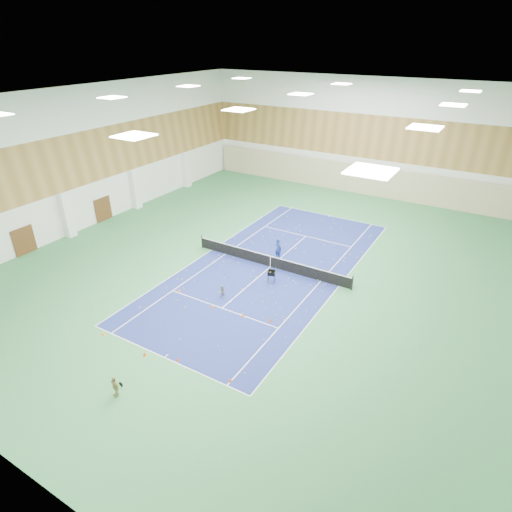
# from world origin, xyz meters

# --- Properties ---
(ground) EXTENTS (40.00, 40.00, 0.00)m
(ground) POSITION_xyz_m (0.00, 0.00, 0.00)
(ground) COLOR #337745
(ground) RESTS_ON ground
(room_shell) EXTENTS (36.00, 40.00, 12.00)m
(room_shell) POSITION_xyz_m (0.00, 0.00, 6.00)
(room_shell) COLOR white
(room_shell) RESTS_ON ground
(wood_cladding) EXTENTS (36.00, 40.00, 8.00)m
(wood_cladding) POSITION_xyz_m (0.00, 0.00, 8.00)
(wood_cladding) COLOR olive
(wood_cladding) RESTS_ON room_shell
(ceiling_light_grid) EXTENTS (21.40, 25.40, 0.06)m
(ceiling_light_grid) POSITION_xyz_m (0.00, 0.00, 11.92)
(ceiling_light_grid) COLOR white
(ceiling_light_grid) RESTS_ON room_shell
(court_surface) EXTENTS (10.97, 23.77, 0.01)m
(court_surface) POSITION_xyz_m (0.00, 0.00, 0.01)
(court_surface) COLOR navy
(court_surface) RESTS_ON ground
(tennis_balls_scatter) EXTENTS (10.57, 22.77, 0.07)m
(tennis_balls_scatter) POSITION_xyz_m (0.00, 0.00, 0.05)
(tennis_balls_scatter) COLOR #C7ED28
(tennis_balls_scatter) RESTS_ON ground
(tennis_net) EXTENTS (12.80, 0.10, 1.10)m
(tennis_net) POSITION_xyz_m (0.00, 0.00, 0.55)
(tennis_net) COLOR black
(tennis_net) RESTS_ON ground
(back_curtain) EXTENTS (35.40, 0.16, 3.20)m
(back_curtain) POSITION_xyz_m (0.00, 19.75, 1.60)
(back_curtain) COLOR #C6B793
(back_curtain) RESTS_ON ground
(door_left_a) EXTENTS (0.08, 1.80, 2.20)m
(door_left_a) POSITION_xyz_m (-17.92, -8.00, 1.10)
(door_left_a) COLOR #593319
(door_left_a) RESTS_ON ground
(door_left_b) EXTENTS (0.08, 1.80, 2.20)m
(door_left_b) POSITION_xyz_m (-17.92, 0.00, 1.10)
(door_left_b) COLOR #593319
(door_left_b) RESTS_ON ground
(coach) EXTENTS (0.74, 0.61, 1.73)m
(coach) POSITION_xyz_m (-0.17, 1.54, 0.87)
(coach) COLOR navy
(coach) RESTS_ON ground
(child_court) EXTENTS (0.50, 0.40, 0.97)m
(child_court) POSITION_xyz_m (-0.65, -5.39, 0.48)
(child_court) COLOR gray
(child_court) RESTS_ON ground
(child_apron) EXTENTS (0.72, 0.42, 1.15)m
(child_apron) POSITION_xyz_m (-0.16, -15.16, 0.57)
(child_apron) COLOR tan
(child_apron) RESTS_ON ground
(ball_cart) EXTENTS (0.67, 0.67, 0.91)m
(ball_cart) POSITION_xyz_m (1.14, -1.91, 0.45)
(ball_cart) COLOR black
(ball_cart) RESTS_ON ground
(cone_svc_a) EXTENTS (0.21, 0.21, 0.24)m
(cone_svc_a) POSITION_xyz_m (-3.69, -6.23, 0.12)
(cone_svc_a) COLOR #FC580D
(cone_svc_a) RESTS_ON ground
(cone_svc_b) EXTENTS (0.22, 0.22, 0.24)m
(cone_svc_b) POSITION_xyz_m (-0.61, -6.65, 0.12)
(cone_svc_b) COLOR #F7500D
(cone_svc_b) RESTS_ON ground
(cone_svc_c) EXTENTS (0.21, 0.21, 0.23)m
(cone_svc_c) POSITION_xyz_m (1.67, -6.48, 0.11)
(cone_svc_c) COLOR #F4500C
(cone_svc_c) RESTS_ON ground
(cone_svc_d) EXTENTS (0.20, 0.20, 0.22)m
(cone_svc_d) POSITION_xyz_m (3.37, -6.02, 0.11)
(cone_svc_d) COLOR #DA420B
(cone_svc_d) RESTS_ON ground
(cone_base_a) EXTENTS (0.21, 0.21, 0.23)m
(cone_base_a) POSITION_xyz_m (-4.41, -12.20, 0.11)
(cone_base_a) COLOR orange
(cone_base_a) RESTS_ON ground
(cone_base_b) EXTENTS (0.21, 0.21, 0.23)m
(cone_base_b) POSITION_xyz_m (-1.06, -12.30, 0.12)
(cone_base_b) COLOR #F2540C
(cone_base_b) RESTS_ON ground
(cone_base_c) EXTENTS (0.18, 0.18, 0.20)m
(cone_base_c) POSITION_xyz_m (0.77, -11.72, 0.10)
(cone_base_c) COLOR #FF420D
(cone_base_c) RESTS_ON ground
(cone_base_d) EXTENTS (0.19, 0.19, 0.21)m
(cone_base_d) POSITION_xyz_m (4.09, -11.54, 0.11)
(cone_base_d) COLOR #E8530C
(cone_base_d) RESTS_ON ground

